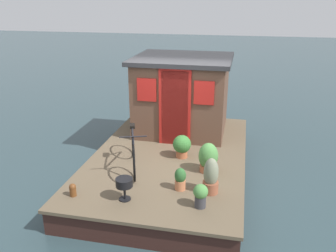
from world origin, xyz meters
name	(u,v)px	position (x,y,z in m)	size (l,w,h in m)	color
ground_plane	(170,173)	(0.00, 0.00, 0.00)	(60.00, 60.00, 0.00)	#2D4247
houseboat_deck	(170,163)	(0.00, 0.00, 0.25)	(5.17, 3.21, 0.49)	brown
houseboat_cabin	(182,94)	(1.47, 0.00, 1.43)	(2.11, 2.33, 1.85)	brown
bicycle	(133,149)	(-0.77, 0.58, 0.88)	(1.71, 0.70, 0.84)	black
potted_plant_mint	(180,179)	(-1.45, -0.49, 0.70)	(0.20, 0.20, 0.41)	#C6754C
potted_plant_rosemary	(208,158)	(-0.66, -0.89, 0.78)	(0.38, 0.38, 0.59)	#B2603D
potted_plant_ivy	(211,177)	(-1.44, -1.02, 0.79)	(0.27, 0.27, 0.65)	#935138
potted_plant_sage	(182,145)	(-0.14, -0.29, 0.76)	(0.38, 0.38, 0.49)	#B2603D
potted_plant_thyme	(201,195)	(-1.93, -0.91, 0.72)	(0.24, 0.24, 0.40)	#38383D
charcoal_grill	(124,184)	(-1.98, 0.36, 0.79)	(0.28, 0.28, 0.39)	black
mooring_bollard	(73,189)	(-2.05, 1.26, 0.62)	(0.12, 0.12, 0.23)	brown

